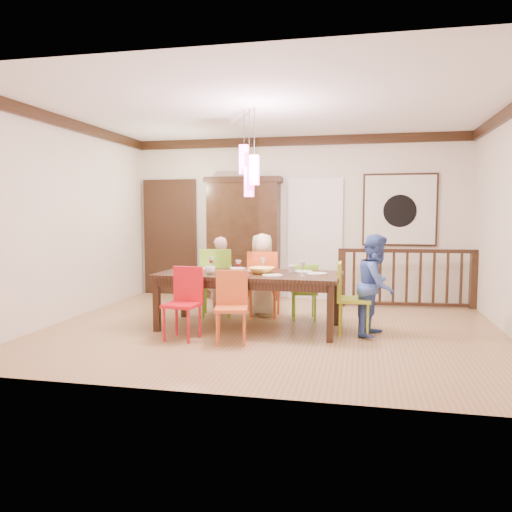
% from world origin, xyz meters
% --- Properties ---
extents(floor, '(6.00, 6.00, 0.00)m').
position_xyz_m(floor, '(0.00, 0.00, 0.00)').
color(floor, '#996C4A').
rests_on(floor, ground).
extents(ceiling, '(6.00, 6.00, 0.00)m').
position_xyz_m(ceiling, '(0.00, 0.00, 2.90)').
color(ceiling, white).
rests_on(ceiling, wall_back).
extents(wall_back, '(6.00, 0.00, 6.00)m').
position_xyz_m(wall_back, '(0.00, 2.50, 1.45)').
color(wall_back, beige).
rests_on(wall_back, floor).
extents(wall_left, '(0.00, 5.00, 5.00)m').
position_xyz_m(wall_left, '(-3.00, 0.00, 1.45)').
color(wall_left, beige).
rests_on(wall_left, floor).
extents(crown_molding, '(6.00, 5.00, 0.16)m').
position_xyz_m(crown_molding, '(0.00, 0.00, 2.82)').
color(crown_molding, black).
rests_on(crown_molding, wall_back).
extents(panel_door, '(1.04, 0.07, 2.24)m').
position_xyz_m(panel_door, '(-2.40, 2.45, 1.05)').
color(panel_door, black).
rests_on(panel_door, wall_back).
extents(white_doorway, '(0.97, 0.05, 2.22)m').
position_xyz_m(white_doorway, '(0.35, 2.46, 1.05)').
color(white_doorway, silver).
rests_on(white_doorway, wall_back).
extents(painting, '(1.25, 0.06, 1.25)m').
position_xyz_m(painting, '(1.80, 2.46, 1.60)').
color(painting, black).
rests_on(painting, wall_back).
extents(pendant_cluster, '(0.27, 0.21, 1.14)m').
position_xyz_m(pendant_cluster, '(-0.29, -0.05, 2.11)').
color(pendant_cluster, '#EA4695').
rests_on(pendant_cluster, ceiling).
extents(dining_table, '(2.45, 1.18, 0.75)m').
position_xyz_m(dining_table, '(-0.29, -0.05, 0.68)').
color(dining_table, black).
rests_on(dining_table, floor).
extents(chair_far_left, '(0.55, 0.55, 1.02)m').
position_xyz_m(chair_far_left, '(-0.96, 0.65, 0.58)').
color(chair_far_left, '#6DAA24').
rests_on(chair_far_left, floor).
extents(chair_far_mid, '(0.45, 0.45, 0.99)m').
position_xyz_m(chair_far_mid, '(-0.24, 0.76, 0.56)').
color(chair_far_mid, '#EF531C').
rests_on(chair_far_mid, floor).
extents(chair_far_right, '(0.44, 0.44, 0.82)m').
position_xyz_m(chair_far_right, '(0.36, 0.67, 0.47)').
color(chair_far_right, '#79BF27').
rests_on(chair_far_right, floor).
extents(chair_near_left, '(0.44, 0.44, 0.88)m').
position_xyz_m(chair_near_left, '(-0.97, -0.80, 0.50)').
color(chair_near_left, red).
rests_on(chair_near_left, floor).
extents(chair_near_mid, '(0.46, 0.46, 0.86)m').
position_xyz_m(chair_near_mid, '(-0.33, -0.84, 0.49)').
color(chair_near_mid, '#CC5422').
rests_on(chair_near_mid, floor).
extents(chair_end_right, '(0.42, 0.42, 0.92)m').
position_xyz_m(chair_end_right, '(1.09, -0.09, 0.53)').
color(chair_end_right, '#9DAE1F').
rests_on(chair_end_right, floor).
extents(china_hutch, '(1.38, 0.46, 2.19)m').
position_xyz_m(china_hutch, '(-0.93, 2.30, 1.10)').
color(china_hutch, black).
rests_on(china_hutch, floor).
extents(balustrade, '(2.24, 0.27, 0.96)m').
position_xyz_m(balustrade, '(1.90, 1.95, 0.50)').
color(balustrade, black).
rests_on(balustrade, floor).
extents(person_far_left, '(0.48, 0.37, 1.19)m').
position_xyz_m(person_far_left, '(-0.94, 0.79, 0.59)').
color(person_far_left, beige).
rests_on(person_far_left, floor).
extents(person_far_mid, '(0.66, 0.49, 1.24)m').
position_xyz_m(person_far_mid, '(-0.29, 0.81, 0.62)').
color(person_far_mid, beige).
rests_on(person_far_mid, floor).
extents(person_end_right, '(0.64, 0.74, 1.28)m').
position_xyz_m(person_end_right, '(1.36, -0.09, 0.64)').
color(person_end_right, '#3E5BAF').
rests_on(person_end_right, floor).
extents(serving_bowl, '(0.36, 0.36, 0.08)m').
position_xyz_m(serving_bowl, '(-0.12, -0.09, 0.79)').
color(serving_bowl, gold).
rests_on(serving_bowl, dining_table).
extents(small_bowl, '(0.22, 0.22, 0.07)m').
position_xyz_m(small_bowl, '(-0.45, -0.08, 0.78)').
color(small_bowl, white).
rests_on(small_bowl, dining_table).
extents(cup_left, '(0.16, 0.16, 0.10)m').
position_xyz_m(cup_left, '(-0.77, -0.28, 0.80)').
color(cup_left, silver).
rests_on(cup_left, dining_table).
extents(cup_right, '(0.14, 0.14, 0.10)m').
position_xyz_m(cup_right, '(0.26, 0.06, 0.80)').
color(cup_right, silver).
rests_on(cup_right, dining_table).
extents(plate_far_left, '(0.26, 0.26, 0.01)m').
position_xyz_m(plate_far_left, '(-1.00, 0.25, 0.76)').
color(plate_far_left, white).
rests_on(plate_far_left, dining_table).
extents(plate_far_mid, '(0.26, 0.26, 0.01)m').
position_xyz_m(plate_far_mid, '(-0.24, 0.20, 0.76)').
color(plate_far_mid, white).
rests_on(plate_far_mid, dining_table).
extents(plate_far_right, '(0.26, 0.26, 0.01)m').
position_xyz_m(plate_far_right, '(0.40, 0.20, 0.76)').
color(plate_far_right, white).
rests_on(plate_far_right, dining_table).
extents(plate_near_left, '(0.26, 0.26, 0.01)m').
position_xyz_m(plate_near_left, '(-1.00, -0.38, 0.76)').
color(plate_near_left, white).
rests_on(plate_near_left, dining_table).
extents(plate_near_mid, '(0.26, 0.26, 0.01)m').
position_xyz_m(plate_near_mid, '(0.07, -0.30, 0.76)').
color(plate_near_mid, white).
rests_on(plate_near_mid, dining_table).
extents(plate_end_right, '(0.26, 0.26, 0.01)m').
position_xyz_m(plate_end_right, '(0.60, 0.01, 0.76)').
color(plate_end_right, white).
rests_on(plate_end_right, dining_table).
extents(wine_glass_a, '(0.08, 0.08, 0.19)m').
position_xyz_m(wine_glass_a, '(-0.87, 0.10, 0.84)').
color(wine_glass_a, '#590C19').
rests_on(wine_glass_a, dining_table).
extents(wine_glass_b, '(0.08, 0.08, 0.19)m').
position_xyz_m(wine_glass_b, '(-0.14, 0.15, 0.84)').
color(wine_glass_b, silver).
rests_on(wine_glass_b, dining_table).
extents(wine_glass_c, '(0.08, 0.08, 0.19)m').
position_xyz_m(wine_glass_c, '(-0.38, -0.29, 0.84)').
color(wine_glass_c, '#590C19').
rests_on(wine_glass_c, dining_table).
extents(wine_glass_d, '(0.08, 0.08, 0.19)m').
position_xyz_m(wine_glass_d, '(0.44, -0.25, 0.84)').
color(wine_glass_d, silver).
rests_on(wine_glass_d, dining_table).
extents(napkin, '(0.18, 0.14, 0.01)m').
position_xyz_m(napkin, '(-0.32, -0.39, 0.76)').
color(napkin, '#D83359').
rests_on(napkin, dining_table).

